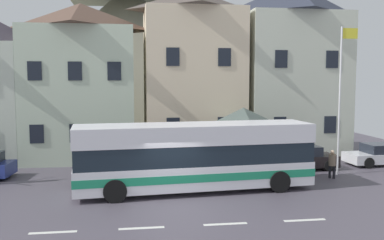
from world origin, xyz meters
name	(u,v)px	position (x,y,z in m)	size (l,w,h in m)	color
ground_plane	(177,209)	(0.00, 0.00, -0.03)	(40.00, 60.00, 0.07)	#4E4853
townhouse_01	(82,81)	(-5.03, 12.46, 5.09)	(6.80, 6.98, 10.17)	beige
townhouse_02	(192,74)	(2.30, 11.76, 5.56)	(6.35, 5.59, 11.12)	beige
townhouse_03	(292,70)	(9.20, 11.55, 5.86)	(6.73, 5.16, 11.72)	beige
hilltop_castle	(130,50)	(-1.89, 33.41, 8.59)	(35.09, 35.09, 25.60)	#706C5A
transit_bus	(195,157)	(1.10, 2.60, 1.58)	(11.19, 3.41, 3.13)	white
bus_shelter	(243,118)	(4.58, 6.95, 2.97)	(3.60, 3.60, 3.58)	#473D33
parked_car_00	(300,158)	(7.91, 6.51, 0.66)	(4.00, 1.88, 1.36)	black
parked_car_02	(384,154)	(13.48, 7.03, 0.64)	(4.61, 2.06, 1.29)	silver
pedestrian_00	(300,160)	(7.15, 4.69, 0.90)	(0.31, 0.31, 1.52)	black
pedestrian_01	(332,161)	(8.62, 4.03, 0.90)	(0.36, 0.36, 1.49)	black
pedestrian_02	(283,162)	(6.02, 4.27, 0.91)	(0.36, 0.36, 1.56)	black
public_bench	(235,155)	(4.66, 9.06, 0.47)	(1.48, 0.48, 0.87)	#33473D
flagpole	(341,91)	(9.40, 4.81, 4.57)	(0.95, 0.10, 7.99)	silver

